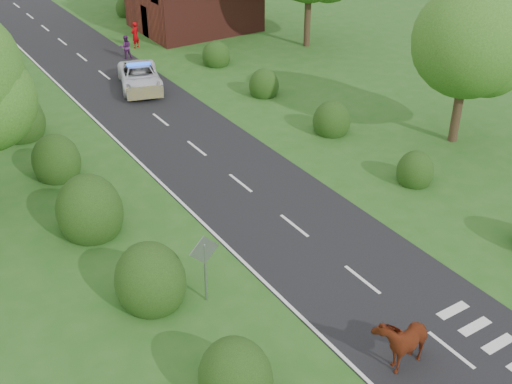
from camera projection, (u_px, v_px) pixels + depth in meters
ground at (362, 280)px, 22.03m from camera, size 120.00×120.00×0.00m
road at (169, 127)px, 32.89m from camera, size 6.00×70.00×0.02m
road_markings at (158, 149)px, 30.64m from camera, size 4.96×70.00×0.01m
hedgerow_left at (63, 173)px, 27.08m from camera, size 2.75×50.41×3.00m
hedgerow_right at (317, 114)px, 32.95m from camera, size 2.10×45.78×2.10m
tree_right_a at (474, 46)px, 29.12m from camera, size 5.33×5.20×7.56m
road_sign at (205, 259)px, 20.30m from camera, size 1.06×0.08×2.53m
cow at (402, 341)px, 18.45m from camera, size 2.15×1.36×1.43m
police_van at (140, 77)px, 37.28m from camera, size 3.58×5.33×1.50m
pedestrian_red at (135, 35)px, 43.69m from camera, size 0.77×0.68×1.77m
pedestrian_purple at (126, 47)px, 41.79m from camera, size 0.89×0.78×1.54m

